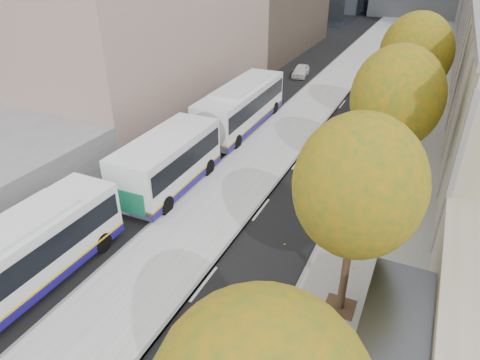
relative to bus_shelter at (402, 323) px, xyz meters
The scene contains 8 objects.
bus_platform 25.96m from the bus_shelter, 111.69° to the left, with size 4.25×150.00×0.15m, color #A3A3A3.
sidewalk 24.19m from the bus_shelter, 93.72° to the left, with size 4.75×150.00×0.08m, color gray.
bus_shelter is the anchor object (origin of this frame).
tree_c 4.23m from the bus_shelter, 135.67° to the left, with size 4.20×4.20×7.28m.
tree_d 11.70m from the bus_shelter, 100.71° to the left, with size 4.40×4.40×7.60m.
tree_e 20.45m from the bus_shelter, 95.95° to the left, with size 4.60×4.60×7.92m.
bus_far 17.93m from the bus_shelter, 135.66° to the left, with size 2.96×18.47×3.07m.
distant_car 34.48m from the bus_shelter, 112.57° to the left, with size 1.39×3.45×1.18m, color silver.
Camera 1 is at (5.12, 0.87, 11.97)m, focal length 32.00 mm.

